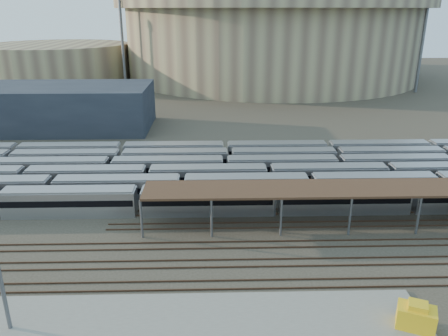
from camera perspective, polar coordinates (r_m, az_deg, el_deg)
ground at (r=53.88m, az=-2.23°, el=-9.59°), size 420.00×420.00×0.00m
apron at (r=41.84m, az=-9.74°, el=-19.64°), size 50.00×9.00×0.20m
subway_trains at (r=69.89m, az=-1.28°, el=-0.77°), size 130.84×23.90×3.60m
inspection_shed at (r=59.17m, az=19.58°, el=-2.64°), size 60.30×6.00×5.30m
empty_tracks at (r=49.55m, az=-2.29°, el=-12.36°), size 170.00×9.62×0.18m
stadium at (r=188.67m, az=6.09°, el=16.85°), size 124.00×124.00×32.50m
secondary_arena at (r=188.03m, az=-20.94°, el=12.78°), size 56.00×56.00×14.00m
service_building at (r=110.10m, az=-20.67°, el=7.43°), size 42.00×20.00×10.00m
floodlight_0 at (r=159.95m, az=-13.26°, el=17.40°), size 4.00×1.00×38.40m
floodlight_2 at (r=162.43m, az=24.72°, el=16.20°), size 4.00×1.00×38.40m
floodlight_3 at (r=207.20m, az=-4.77°, el=18.32°), size 4.00×1.00×38.40m
yellow_equipment at (r=43.79m, az=23.78°, el=-17.44°), size 3.72×3.11×1.99m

